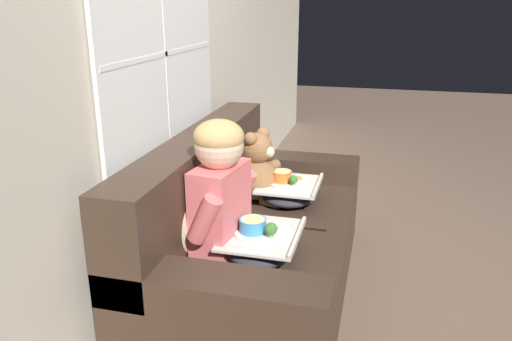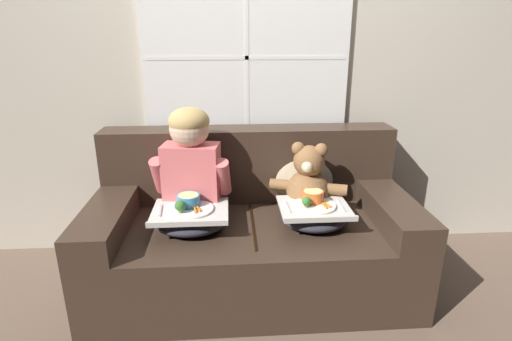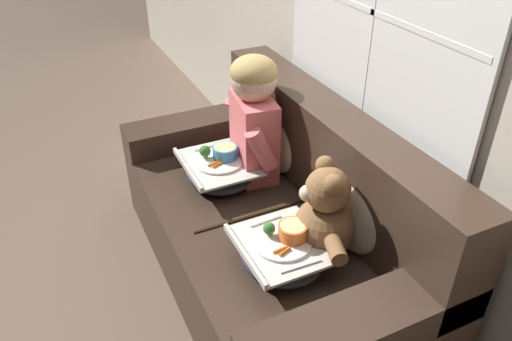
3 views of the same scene
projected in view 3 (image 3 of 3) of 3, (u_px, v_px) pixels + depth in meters
name	position (u px, v px, depth m)	size (l,w,h in m)	color
ground_plane	(263.00, 277.00, 2.54)	(14.00, 14.00, 0.00)	brown
wall_back_with_window	(384.00, 6.00, 2.03)	(8.00, 0.08, 2.60)	beige
couch	(276.00, 226.00, 2.40)	(1.78, 0.90, 0.87)	#38281E
throw_pillow_behind_child	(280.00, 134.00, 2.56)	(0.40, 0.19, 0.41)	#C1B293
throw_pillow_behind_teddy	(356.00, 205.00, 2.05)	(0.40, 0.19, 0.42)	#C1B293
child_figure	(254.00, 112.00, 2.42)	(0.46, 0.24, 0.63)	#DB6666
teddy_bear	(324.00, 217.00, 2.00)	(0.45, 0.33, 0.42)	brown
lap_tray_child	(219.00, 169.00, 2.50)	(0.40, 0.34, 0.19)	#2D2D38
lap_tray_teddy	(282.00, 252.00, 2.00)	(0.38, 0.34, 0.19)	#2D2D38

